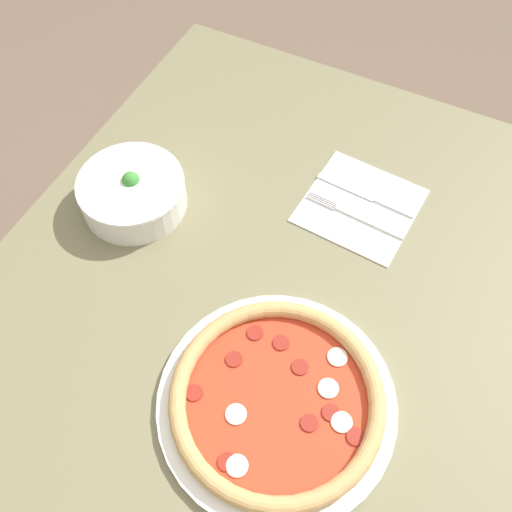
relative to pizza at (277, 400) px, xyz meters
name	(u,v)px	position (x,y,z in m)	size (l,w,h in m)	color
ground_plane	(272,441)	(0.13, 0.05, -0.76)	(8.00, 8.00, 0.00)	brown
dining_table	(280,344)	(0.13, 0.05, -0.11)	(1.22, 1.02, 0.74)	#706B4C
pizza	(277,400)	(0.00, 0.00, 0.00)	(0.36, 0.36, 0.04)	white
bowl	(133,191)	(0.22, 0.39, 0.02)	(0.19, 0.19, 0.08)	white
napkin	(360,206)	(0.40, 0.02, -0.02)	(0.21, 0.21, 0.00)	white
fork	(356,216)	(0.37, 0.02, -0.01)	(0.03, 0.19, 0.00)	silver
knife	(369,197)	(0.43, 0.01, -0.01)	(0.03, 0.19, 0.01)	silver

